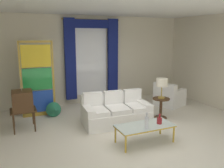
{
  "coord_description": "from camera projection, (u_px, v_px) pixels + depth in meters",
  "views": [
    {
      "loc": [
        -2.48,
        -4.81,
        2.34
      ],
      "look_at": [
        0.0,
        0.9,
        1.05
      ],
      "focal_mm": 37.7,
      "sensor_mm": 36.0,
      "label": 1
    }
  ],
  "objects": [
    {
      "name": "curtained_window",
      "position": [
        92.0,
        53.0,
        8.06
      ],
      "size": [
        2.0,
        0.17,
        2.7
      ],
      "color": "white",
      "rests_on": "ground"
    },
    {
      "name": "round_side_table",
      "position": [
        161.0,
        106.0,
        6.7
      ],
      "size": [
        0.48,
        0.48,
        0.59
      ],
      "color": "#472D19",
      "rests_on": "ground"
    },
    {
      "name": "vintage_tv",
      "position": [
        22.0,
        101.0,
        5.85
      ],
      "size": [
        0.62,
        0.6,
        1.35
      ],
      "color": "#472D19",
      "rests_on": "ground"
    },
    {
      "name": "peacock_figurine",
      "position": [
        54.0,
        110.0,
        6.8
      ],
      "size": [
        0.44,
        0.6,
        0.5
      ],
      "color": "beige",
      "rests_on": "ground"
    },
    {
      "name": "table_lamp_brass",
      "position": [
        162.0,
        83.0,
        6.57
      ],
      "size": [
        0.32,
        0.32,
        0.57
      ],
      "color": "#B29338",
      "rests_on": "round_side_table"
    },
    {
      "name": "wall_right",
      "position": [
        222.0,
        62.0,
        7.43
      ],
      "size": [
        0.12,
        7.0,
        3.0
      ],
      "primitive_type": "cube",
      "color": "beige",
      "rests_on": "ground"
    },
    {
      "name": "armchair_white",
      "position": [
        169.0,
        97.0,
        7.95
      ],
      "size": [
        1.05,
        1.03,
        0.8
      ],
      "color": "white",
      "rests_on": "ground"
    },
    {
      "name": "couch_white_long",
      "position": [
        115.0,
        112.0,
        6.35
      ],
      "size": [
        1.81,
        1.04,
        0.86
      ],
      "color": "white",
      "rests_on": "ground"
    },
    {
      "name": "coffee_table",
      "position": [
        145.0,
        127.0,
        5.17
      ],
      "size": [
        1.27,
        0.58,
        0.41
      ],
      "color": "silver",
      "rests_on": "ground"
    },
    {
      "name": "stained_glass_divider",
      "position": [
        38.0,
        81.0,
        6.79
      ],
      "size": [
        0.95,
        0.05,
        2.2
      ],
      "color": "gold",
      "rests_on": "ground"
    },
    {
      "name": "ceiling_slab",
      "position": [
        113.0,
        8.0,
        5.87
      ],
      "size": [
        8.0,
        7.6,
        0.04
      ],
      "primitive_type": "cube",
      "color": "white"
    },
    {
      "name": "bottle_blue_decanter",
      "position": [
        147.0,
        122.0,
        4.95
      ],
      "size": [
        0.08,
        0.08,
        0.35
      ],
      "color": "silver",
      "rests_on": "coffee_table"
    },
    {
      "name": "bottle_crystal_tall",
      "position": [
        159.0,
        120.0,
        5.23
      ],
      "size": [
        0.11,
        0.11,
        0.23
      ],
      "color": "maroon",
      "rests_on": "coffee_table"
    },
    {
      "name": "ground_plane",
      "position": [
        126.0,
        133.0,
        5.76
      ],
      "size": [
        16.0,
        16.0,
        0.0
      ],
      "primitive_type": "plane",
      "color": "silver"
    },
    {
      "name": "wall_rear",
      "position": [
        87.0,
        60.0,
        8.21
      ],
      "size": [
        8.0,
        0.12,
        3.0
      ],
      "primitive_type": "cube",
      "color": "beige",
      "rests_on": "ground"
    }
  ]
}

